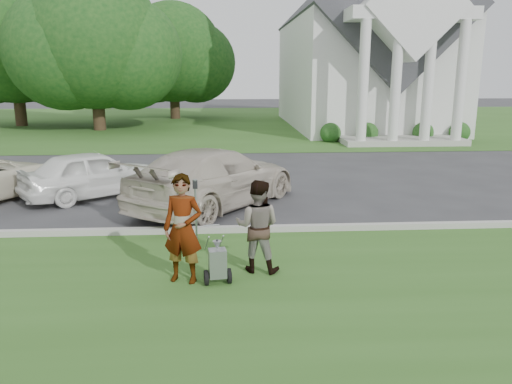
{
  "coord_description": "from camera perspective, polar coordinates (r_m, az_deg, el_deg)",
  "views": [
    {
      "loc": [
        -0.04,
        -10.3,
        3.55
      ],
      "look_at": [
        0.59,
        0.0,
        1.08
      ],
      "focal_mm": 35.0,
      "sensor_mm": 36.0,
      "label": 1
    }
  ],
  "objects": [
    {
      "name": "church_lawn",
      "position": [
        37.47,
        -3.47,
        8.01
      ],
      "size": [
        80.0,
        30.0,
        0.01
      ],
      "primitive_type": "cube",
      "color": "#30591E",
      "rests_on": "ground"
    },
    {
      "name": "tree_far",
      "position": [
        38.02,
        -26.08,
        15.38
      ],
      "size": [
        11.64,
        9.2,
        10.73
      ],
      "color": "#332316",
      "rests_on": "ground"
    },
    {
      "name": "tree_back",
      "position": [
        40.5,
        -9.47,
        14.95
      ],
      "size": [
        9.61,
        7.6,
        8.89
      ],
      "color": "#332316",
      "rests_on": "ground"
    },
    {
      "name": "person_right",
      "position": [
        9.0,
        0.17,
        -4.0
      ],
      "size": [
        0.96,
        0.84,
        1.7
      ],
      "primitive_type": "imported",
      "rotation": [
        0.0,
        0.0,
        2.87
      ],
      "color": "#999999",
      "rests_on": "ground"
    },
    {
      "name": "tree_left",
      "position": [
        33.3,
        -18.04,
        15.52
      ],
      "size": [
        10.63,
        8.4,
        9.71
      ],
      "color": "#332316",
      "rests_on": "ground"
    },
    {
      "name": "grass_strip",
      "position": [
        8.12,
        -2.93,
        -12.45
      ],
      "size": [
        80.0,
        7.0,
        0.01
      ],
      "primitive_type": "cube",
      "color": "#30591E",
      "rests_on": "ground"
    },
    {
      "name": "ground",
      "position": [
        10.9,
        -3.11,
        -5.57
      ],
      "size": [
        120.0,
        120.0,
        0.0
      ],
      "primitive_type": "plane",
      "color": "#333335",
      "rests_on": "ground"
    },
    {
      "name": "car_c",
      "position": [
        13.46,
        -4.76,
        1.65
      ],
      "size": [
        5.14,
        5.78,
        1.61
      ],
      "primitive_type": "imported",
      "rotation": [
        0.0,
        0.0,
        2.49
      ],
      "color": "beige",
      "rests_on": "ground"
    },
    {
      "name": "church",
      "position": [
        34.7,
        12.14,
        17.13
      ],
      "size": [
        9.19,
        19.0,
        24.1
      ],
      "color": "white",
      "rests_on": "ground"
    },
    {
      "name": "curb",
      "position": [
        11.4,
        -3.14,
        -4.31
      ],
      "size": [
        80.0,
        0.18,
        0.15
      ],
      "primitive_type": "cube",
      "color": "#9E9E93",
      "rests_on": "ground"
    },
    {
      "name": "striping_cart",
      "position": [
        8.64,
        -4.43,
        -8.21
      ],
      "size": [
        0.5,
        0.95,
        0.85
      ],
      "rotation": [
        0.0,
        0.0,
        0.15
      ],
      "color": "black",
      "rests_on": "ground"
    },
    {
      "name": "car_b",
      "position": [
        15.26,
        -18.08,
        2.0
      ],
      "size": [
        4.23,
        3.71,
        1.38
      ],
      "primitive_type": "imported",
      "rotation": [
        0.0,
        0.0,
        2.2
      ],
      "color": "white",
      "rests_on": "ground"
    },
    {
      "name": "person_left",
      "position": [
        8.61,
        -8.35,
        -4.28
      ],
      "size": [
        0.79,
        0.63,
        1.9
      ],
      "primitive_type": "imported",
      "rotation": [
        0.0,
        0.0,
        -0.28
      ],
      "color": "#999999",
      "rests_on": "ground"
    },
    {
      "name": "parking_meter_near",
      "position": [
        10.55,
        -6.91,
        -1.3
      ],
      "size": [
        0.1,
        0.09,
        1.4
      ],
      "color": "gray",
      "rests_on": "ground"
    }
  ]
}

